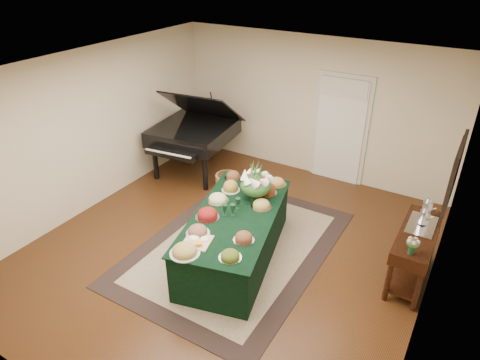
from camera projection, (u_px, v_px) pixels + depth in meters
The scene contains 14 objects.
ground at pixel (230, 248), 6.57m from camera, with size 6.00×6.00×0.00m, color black.
area_rug at pixel (236, 247), 6.58m from camera, with size 2.57×3.60×0.01m.
kitchen_doorway at pixel (340, 130), 8.04m from camera, with size 1.05×0.07×2.10m.
buffet_table at pixel (235, 236), 6.19m from camera, with size 1.64×2.56×0.77m.
food_platters at pixel (233, 207), 6.09m from camera, with size 1.30×2.46×0.13m.
cutting_board at pixel (198, 239), 5.44m from camera, with size 0.41×0.41×0.10m.
green_goblets at pixel (232, 208), 5.99m from camera, with size 0.17×0.32×0.18m.
floral_centerpiece at pixel (256, 182), 6.24m from camera, with size 0.48×0.48×0.48m.
grand_piano at pixel (194, 132), 8.38m from camera, with size 1.65×1.84×1.73m.
wicker_basket at pixel (227, 182), 8.12m from camera, with size 0.45×0.45×0.28m, color #9F7940.
mahogany_sideboard at pixel (416, 243), 5.65m from camera, with size 0.45×1.30×0.81m.
tea_service at pixel (425, 214), 5.70m from camera, with size 0.34×0.58×0.30m.
pink_bouquet at pixel (413, 243), 5.09m from camera, with size 0.18×0.18×0.23m.
wall_painting at pixel (455, 172), 5.01m from camera, with size 0.05×0.95×0.75m.
Camera 1 is at (2.82, -4.42, 4.09)m, focal length 32.00 mm.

